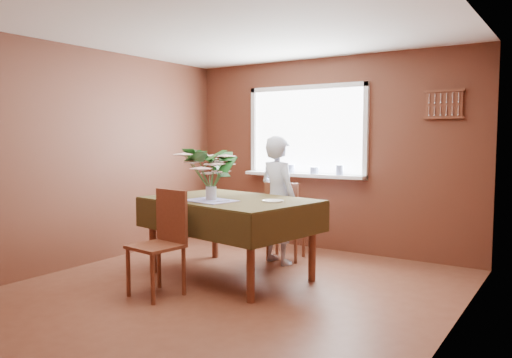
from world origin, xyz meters
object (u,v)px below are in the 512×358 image
Objects in this scene: dining_table at (230,208)px; seated_woman at (278,200)px; chair_near at (163,238)px; flower_bouquet at (211,169)px; chair_far at (284,218)px.

dining_table is 0.79m from seated_woman.
chair_near is 0.87m from flower_bouquet.
chair_far is 1.31m from flower_bouquet.
seated_woman reaches higher than flower_bouquet.
dining_table is at bearing 98.62° from seated_woman.
dining_table is 1.27× the size of seated_woman.
dining_table is 0.86m from chair_near.
seated_woman is (0.13, 0.78, 0.01)m from dining_table.
seated_woman is at bearing 77.94° from chair_far.
dining_table is 2.00× the size of chair_far.
chair_near is 1.73× the size of flower_bouquet.
seated_woman is (0.31, 1.60, 0.21)m from chair_near.
chair_far is 1.67× the size of flower_bouquet.
chair_near is 0.66× the size of seated_woman.
dining_table is 0.95m from chair_far.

